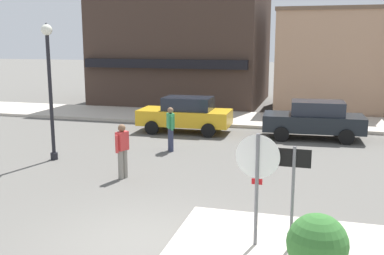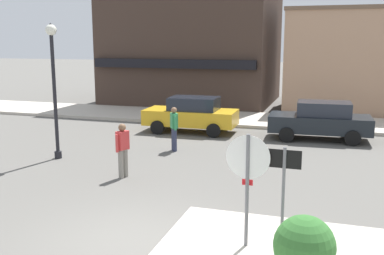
{
  "view_description": "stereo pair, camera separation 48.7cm",
  "coord_description": "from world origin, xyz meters",
  "px_view_note": "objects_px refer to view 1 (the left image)",
  "views": [
    {
      "loc": [
        3.13,
        -7.75,
        3.95
      ],
      "look_at": [
        -0.24,
        4.5,
        1.5
      ],
      "focal_mm": 42.0,
      "sensor_mm": 36.0,
      "label": 1
    },
    {
      "loc": [
        3.6,
        -7.61,
        3.95
      ],
      "look_at": [
        -0.24,
        4.5,
        1.5
      ],
      "focal_mm": 42.0,
      "sensor_mm": 36.0,
      "label": 2
    }
  ],
  "objects_px": {
    "planter": "(317,253)",
    "lamp_post": "(49,72)",
    "one_way_sign": "(293,187)",
    "pedestrian_crossing_far": "(122,149)",
    "stop_sign": "(257,175)",
    "pedestrian_crossing_near": "(171,128)",
    "parked_car_second": "(314,119)",
    "parked_car_nearest": "(186,114)"
  },
  "relations": [
    {
      "from": "stop_sign",
      "to": "pedestrian_crossing_far",
      "type": "xyz_separation_m",
      "value": [
        -4.35,
        3.65,
        -0.65
      ]
    },
    {
      "from": "stop_sign",
      "to": "parked_car_nearest",
      "type": "xyz_separation_m",
      "value": [
        -4.46,
        10.63,
        -0.71
      ]
    },
    {
      "from": "parked_car_second",
      "to": "pedestrian_crossing_far",
      "type": "xyz_separation_m",
      "value": [
        -5.33,
        -7.08,
        0.06
      ]
    },
    {
      "from": "planter",
      "to": "lamp_post",
      "type": "bearing_deg",
      "value": 145.4
    },
    {
      "from": "stop_sign",
      "to": "planter",
      "type": "height_order",
      "value": "stop_sign"
    },
    {
      "from": "one_way_sign",
      "to": "pedestrian_crossing_near",
      "type": "height_order",
      "value": "one_way_sign"
    },
    {
      "from": "one_way_sign",
      "to": "parked_car_second",
      "type": "xyz_separation_m",
      "value": [
        0.33,
        10.71,
        -0.52
      ]
    },
    {
      "from": "parked_car_nearest",
      "to": "pedestrian_crossing_near",
      "type": "relative_size",
      "value": 2.51
    },
    {
      "from": "stop_sign",
      "to": "one_way_sign",
      "type": "distance_m",
      "value": 0.68
    },
    {
      "from": "one_way_sign",
      "to": "planter",
      "type": "height_order",
      "value": "one_way_sign"
    },
    {
      "from": "planter",
      "to": "parked_car_nearest",
      "type": "height_order",
      "value": "parked_car_nearest"
    },
    {
      "from": "parked_car_nearest",
      "to": "parked_car_second",
      "type": "xyz_separation_m",
      "value": [
        5.44,
        0.11,
        0.0
      ]
    },
    {
      "from": "one_way_sign",
      "to": "parked_car_nearest",
      "type": "height_order",
      "value": "one_way_sign"
    },
    {
      "from": "lamp_post",
      "to": "parked_car_second",
      "type": "height_order",
      "value": "lamp_post"
    },
    {
      "from": "one_way_sign",
      "to": "planter",
      "type": "bearing_deg",
      "value": -64.52
    },
    {
      "from": "pedestrian_crossing_near",
      "to": "pedestrian_crossing_far",
      "type": "height_order",
      "value": "same"
    },
    {
      "from": "stop_sign",
      "to": "lamp_post",
      "type": "relative_size",
      "value": 0.51
    },
    {
      "from": "stop_sign",
      "to": "pedestrian_crossing_near",
      "type": "bearing_deg",
      "value": 119.28
    },
    {
      "from": "stop_sign",
      "to": "one_way_sign",
      "type": "height_order",
      "value": "stop_sign"
    },
    {
      "from": "pedestrian_crossing_near",
      "to": "pedestrian_crossing_far",
      "type": "xyz_separation_m",
      "value": [
        -0.32,
        -3.53,
        0.0
      ]
    },
    {
      "from": "parked_car_second",
      "to": "pedestrian_crossing_near",
      "type": "height_order",
      "value": "pedestrian_crossing_near"
    },
    {
      "from": "one_way_sign",
      "to": "parked_car_second",
      "type": "height_order",
      "value": "one_way_sign"
    },
    {
      "from": "stop_sign",
      "to": "planter",
      "type": "bearing_deg",
      "value": -40.13
    },
    {
      "from": "parked_car_nearest",
      "to": "one_way_sign",
      "type": "bearing_deg",
      "value": -64.26
    },
    {
      "from": "pedestrian_crossing_far",
      "to": "pedestrian_crossing_near",
      "type": "bearing_deg",
      "value": 84.84
    },
    {
      "from": "stop_sign",
      "to": "parked_car_second",
      "type": "distance_m",
      "value": 10.81
    },
    {
      "from": "planter",
      "to": "pedestrian_crossing_far",
      "type": "height_order",
      "value": "pedestrian_crossing_far"
    },
    {
      "from": "stop_sign",
      "to": "pedestrian_crossing_far",
      "type": "distance_m",
      "value": 5.72
    },
    {
      "from": "one_way_sign",
      "to": "lamp_post",
      "type": "distance_m",
      "value": 9.65
    },
    {
      "from": "one_way_sign",
      "to": "pedestrian_crossing_far",
      "type": "xyz_separation_m",
      "value": [
        -5.0,
        3.63,
        -0.46
      ]
    },
    {
      "from": "stop_sign",
      "to": "parked_car_nearest",
      "type": "relative_size",
      "value": 0.57
    },
    {
      "from": "pedestrian_crossing_far",
      "to": "stop_sign",
      "type": "bearing_deg",
      "value": -40.04
    },
    {
      "from": "stop_sign",
      "to": "planter",
      "type": "xyz_separation_m",
      "value": [
        1.11,
        -0.94,
        -0.96
      ]
    },
    {
      "from": "planter",
      "to": "one_way_sign",
      "type": "bearing_deg",
      "value": 115.48
    },
    {
      "from": "one_way_sign",
      "to": "lamp_post",
      "type": "relative_size",
      "value": 0.46
    },
    {
      "from": "planter",
      "to": "lamp_post",
      "type": "xyz_separation_m",
      "value": [
        -8.58,
        5.92,
        2.4
      ]
    },
    {
      "from": "planter",
      "to": "pedestrian_crossing_near",
      "type": "height_order",
      "value": "pedestrian_crossing_near"
    },
    {
      "from": "stop_sign",
      "to": "lamp_post",
      "type": "distance_m",
      "value": 9.09
    },
    {
      "from": "lamp_post",
      "to": "pedestrian_crossing_far",
      "type": "height_order",
      "value": "lamp_post"
    },
    {
      "from": "stop_sign",
      "to": "lamp_post",
      "type": "bearing_deg",
      "value": 146.3
    },
    {
      "from": "one_way_sign",
      "to": "pedestrian_crossing_near",
      "type": "xyz_separation_m",
      "value": [
        -4.68,
        7.16,
        -0.46
      ]
    },
    {
      "from": "planter",
      "to": "parked_car_second",
      "type": "distance_m",
      "value": 11.68
    }
  ]
}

